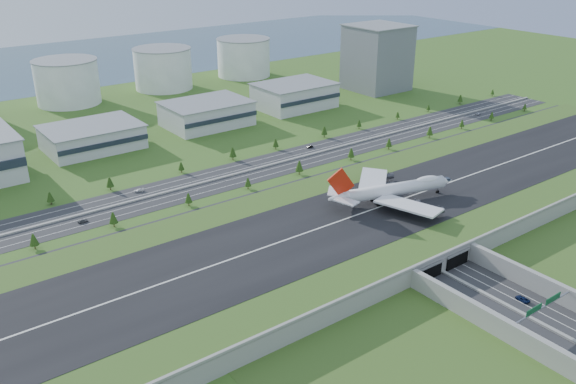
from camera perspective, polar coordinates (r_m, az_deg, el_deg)
ground at (r=293.78m, az=6.80°, el=-3.45°), size 1200.00×1200.00×0.00m
airfield_deck at (r=291.89m, az=6.85°, el=-2.74°), size 520.00×100.00×9.20m
underpass_road at (r=240.88m, az=23.50°, el=-11.08°), size 38.80×120.40×8.00m
sign_gantry_near at (r=240.66m, az=22.74°, el=-9.97°), size 38.70×0.70×9.80m
north_expressway at (r=361.84m, az=-3.51°, el=2.01°), size 560.00×36.00×0.12m
tree_row at (r=358.88m, az=-3.32°, el=2.60°), size 502.36×48.64×8.45m
hangar_mid_a at (r=416.28m, az=-17.84°, el=4.90°), size 58.00×42.00×15.00m
hangar_mid_b at (r=448.62m, az=-7.62°, el=7.27°), size 58.00×42.00×17.00m
hangar_mid_c at (r=490.68m, az=0.60°, el=9.00°), size 58.00×42.00×19.00m
office_tower at (r=551.64m, az=8.34°, el=12.30°), size 46.00×46.00×55.00m
fuel_tank_b at (r=531.68m, az=-19.96°, el=9.64°), size 50.00×50.00×35.00m
fuel_tank_c at (r=561.38m, az=-11.61°, el=11.23°), size 50.00×50.00×35.00m
fuel_tank_d at (r=601.71m, az=-4.17°, el=12.44°), size 50.00×50.00×35.00m
bay_water at (r=704.73m, az=-21.43°, el=11.09°), size 1200.00×260.00×0.06m
boeing_747 at (r=303.46m, az=9.77°, el=0.22°), size 68.79×64.15×21.77m
car_0 at (r=239.94m, az=19.74°, el=-11.31°), size 2.23×4.69×1.55m
car_1 at (r=230.58m, az=24.91°, el=-13.79°), size 2.82×5.20×1.63m
car_2 at (r=254.89m, az=21.09°, el=-9.32°), size 2.96×5.87×1.59m
car_4 at (r=313.89m, az=-18.65°, el=-2.57°), size 4.90×2.18×1.64m
car_5 at (r=399.25m, az=2.06°, el=4.25°), size 4.47×1.90×1.43m
car_6 at (r=494.90m, az=17.37°, el=7.02°), size 6.10×4.12×1.55m
car_7 at (r=341.55m, az=-13.81°, el=0.15°), size 5.98×3.62×1.62m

